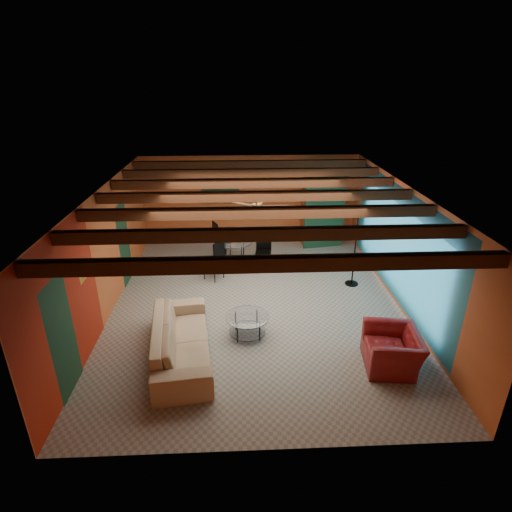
{
  "coord_description": "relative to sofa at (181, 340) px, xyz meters",
  "views": [
    {
      "loc": [
        -0.4,
        -8.21,
        4.87
      ],
      "look_at": [
        0.0,
        0.2,
        1.15
      ],
      "focal_mm": 28.91,
      "sensor_mm": 36.0,
      "label": 1
    }
  ],
  "objects": [
    {
      "name": "room",
      "position": [
        1.48,
        1.93,
        1.98
      ],
      "size": [
        6.52,
        8.01,
        2.71
      ],
      "color": "gray",
      "rests_on": "ground"
    },
    {
      "name": "sofa",
      "position": [
        0.0,
        0.0,
        0.0
      ],
      "size": [
        1.32,
        2.68,
        0.75
      ],
      "primitive_type": "imported",
      "rotation": [
        0.0,
        0.0,
        1.7
      ],
      "color": "tan",
      "rests_on": "ground"
    },
    {
      "name": "armchair",
      "position": [
        3.81,
        -0.42,
        -0.03
      ],
      "size": [
        1.05,
        1.16,
        0.69
      ],
      "primitive_type": "imported",
      "rotation": [
        0.0,
        0.0,
        -1.69
      ],
      "color": "maroon",
      "rests_on": "ground"
    },
    {
      "name": "coffee_table",
      "position": [
        1.24,
        0.65,
        -0.15
      ],
      "size": [
        0.95,
        0.95,
        0.45
      ],
      "primitive_type": null,
      "rotation": [
        0.0,
        0.0,
        0.08
      ],
      "color": "white",
      "rests_on": "ground"
    },
    {
      "name": "dining_table",
      "position": [
        0.95,
        3.88,
        0.16
      ],
      "size": [
        2.33,
        2.33,
        1.08
      ],
      "primitive_type": null,
      "rotation": [
        0.0,
        0.0,
        -0.13
      ],
      "color": "white",
      "rests_on": "ground"
    },
    {
      "name": "armoire",
      "position": [
        3.68,
        5.52,
        0.67
      ],
      "size": [
        1.27,
        0.76,
        2.09
      ],
      "primitive_type": "cube",
      "rotation": [
        0.0,
        0.0,
        0.15
      ],
      "color": "brown",
      "rests_on": "ground"
    },
    {
      "name": "floor_lamp",
      "position": [
        3.94,
        2.75,
        0.62
      ],
      "size": [
        0.44,
        0.44,
        2.0
      ],
      "primitive_type": null,
      "rotation": [
        0.0,
        0.0,
        0.08
      ],
      "color": "black",
      "rests_on": "ground"
    },
    {
      "name": "ceiling_fan",
      "position": [
        1.48,
        1.82,
        1.98
      ],
      "size": [
        1.5,
        1.5,
        0.44
      ],
      "primitive_type": null,
      "color": "#472614",
      "rests_on": "ceiling"
    },
    {
      "name": "painting",
      "position": [
        0.58,
        5.78,
        1.27
      ],
      "size": [
        1.05,
        0.03,
        0.65
      ],
      "primitive_type": "cube",
      "color": "black",
      "rests_on": "wall_back"
    },
    {
      "name": "potted_plant",
      "position": [
        3.68,
        5.52,
        1.95
      ],
      "size": [
        0.53,
        0.5,
        0.47
      ],
      "primitive_type": "imported",
      "rotation": [
        0.0,
        0.0,
        -0.42
      ],
      "color": "#26661E",
      "rests_on": "armoire"
    },
    {
      "name": "vase",
      "position": [
        0.95,
        3.88,
        0.8
      ],
      "size": [
        0.24,
        0.24,
        0.19
      ],
      "primitive_type": "imported",
      "rotation": [
        0.0,
        0.0,
        0.4
      ],
      "color": "orange",
      "rests_on": "dining_table"
    }
  ]
}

